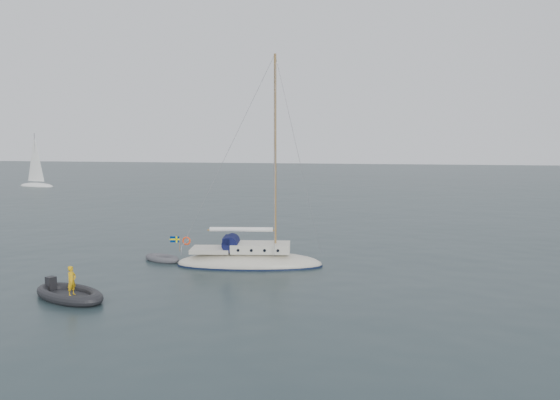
# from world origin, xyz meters

# --- Properties ---
(ground) EXTENTS (300.00, 300.00, 0.00)m
(ground) POSITION_xyz_m (0.00, 0.00, 0.00)
(ground) COLOR black
(ground) RESTS_ON ground
(sailboat) EXTENTS (8.44, 2.53, 12.01)m
(sailboat) POSITION_xyz_m (-1.48, 1.83, 0.91)
(sailboat) COLOR beige
(sailboat) RESTS_ON ground
(dinghy) EXTENTS (2.45, 1.11, 0.35)m
(dinghy) POSITION_xyz_m (-6.76, 2.02, 0.15)
(dinghy) COLOR #4F4F54
(dinghy) RESTS_ON ground
(rib) EXTENTS (4.07, 1.85, 1.51)m
(rib) POSITION_xyz_m (-7.50, -5.97, 0.24)
(rib) COLOR black
(rib) RESTS_ON ground
(distant_yacht_a) EXTENTS (6.61, 3.52, 8.75)m
(distant_yacht_a) POSITION_xyz_m (-48.40, 47.76, 3.74)
(distant_yacht_a) COLOR white
(distant_yacht_a) RESTS_ON ground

